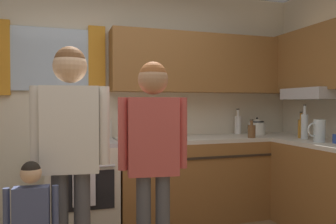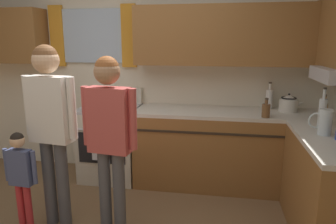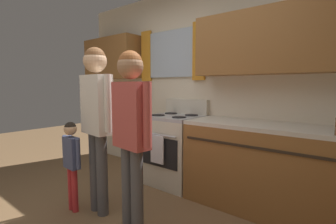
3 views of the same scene
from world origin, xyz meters
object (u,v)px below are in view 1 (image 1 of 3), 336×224
bottle_squat_brown (252,131)px  stovetop_kettle (257,127)px  bottle_milk_white (238,124)px  adult_holding_child (71,139)px  stove_oven (82,184)px  water_pitcher (319,131)px  bottle_oil_amber (301,128)px  small_child (31,218)px  bottle_tall_clear (304,126)px  adult_in_plaid (153,145)px

bottle_squat_brown → stovetop_kettle: (0.29, 0.34, 0.02)m
bottle_milk_white → adult_holding_child: 2.40m
stove_oven → water_pitcher: bearing=-19.8°
bottle_oil_amber → stovetop_kettle: bottle_oil_amber is taller
stove_oven → bottle_milk_white: 1.97m
stove_oven → bottle_milk_white: (1.88, 0.22, 0.55)m
water_pitcher → stovetop_kettle: bearing=97.4°
bottle_squat_brown → small_child: (-2.15, -1.01, -0.40)m
bottle_tall_clear → bottle_oil_amber: bottle_tall_clear is taller
stovetop_kettle → adult_holding_child: adult_holding_child is taller
bottle_oil_amber → small_child: size_ratio=0.31×
bottle_tall_clear → bottle_oil_amber: bearing=67.8°
bottle_squat_brown → adult_in_plaid: bearing=-146.2°
bottle_milk_white → adult_holding_child: (-2.01, -1.32, 0.02)m
bottle_tall_clear → adult_holding_child: adult_holding_child is taller
bottle_tall_clear → bottle_milk_white: bearing=116.5°
stove_oven → bottle_tall_clear: 2.38m
bottle_tall_clear → stovetop_kettle: size_ratio=1.34×
bottle_milk_white → adult_in_plaid: bearing=-136.7°
water_pitcher → small_child: (-2.56, -0.46, -0.43)m
stovetop_kettle → water_pitcher: size_ratio=1.24×
water_pitcher → small_child: water_pitcher is taller
water_pitcher → adult_holding_child: 2.34m
bottle_tall_clear → bottle_milk_white: bottle_tall_clear is taller
bottle_squat_brown → bottle_milk_white: bearing=78.7°
bottle_oil_amber → bottle_squat_brown: (-0.50, 0.18, -0.03)m
stove_oven → bottle_tall_clear: bottle_tall_clear is taller
stove_oven → small_child: 1.31m
bottle_oil_amber → bottle_squat_brown: size_ratio=1.40×
bottle_milk_white → bottle_tall_clear: bearing=-63.5°
water_pitcher → adult_in_plaid: size_ratio=0.14×
bottle_squat_brown → adult_holding_child: bearing=-155.9°
bottle_squat_brown → water_pitcher: 0.68m
bottle_squat_brown → adult_holding_child: 2.10m
bottle_squat_brown → water_pitcher: size_ratio=0.93×
stove_oven → water_pitcher: (2.19, -0.79, 0.54)m
bottle_milk_white → water_pitcher: size_ratio=1.42×
bottle_milk_white → adult_holding_child: size_ratio=0.19×
stove_oven → stovetop_kettle: stovetop_kettle is taller
stove_oven → water_pitcher: size_ratio=5.00×
stove_oven → small_child: size_ratio=1.19×
stovetop_kettle → small_child: (-2.44, -1.35, -0.42)m
stove_oven → bottle_tall_clear: bearing=-13.1°
stove_oven → bottle_squat_brown: size_ratio=5.37×
stove_oven → adult_holding_child: adult_holding_child is taller
adult_holding_child → small_child: size_ratio=1.78×
bottle_tall_clear → adult_holding_child: (-2.38, -0.58, -0.00)m
bottle_oil_amber → stove_oven: bearing=169.7°
bottle_tall_clear → small_child: 2.75m
bottle_tall_clear → small_child: (-2.61, -0.73, -0.46)m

